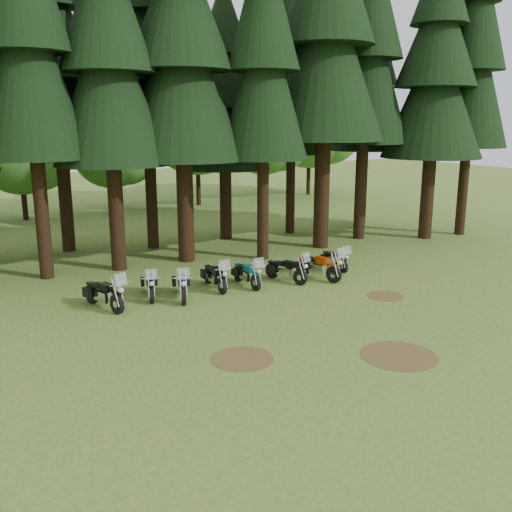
% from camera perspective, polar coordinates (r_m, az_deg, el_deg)
% --- Properties ---
extents(ground, '(120.00, 120.00, 0.00)m').
position_cam_1_polar(ground, '(19.31, 3.73, -6.38)').
color(ground, '#446223').
rests_on(ground, ground).
extents(pine_front_3, '(4.32, 4.32, 17.57)m').
position_cam_1_polar(pine_front_3, '(25.29, -22.18, 21.59)').
color(pine_front_3, black).
rests_on(pine_front_3, ground).
extents(pine_front_4, '(4.95, 4.95, 16.33)m').
position_cam_1_polar(pine_front_4, '(25.71, -14.75, 20.28)').
color(pine_front_4, black).
rests_on(pine_front_4, ground).
extents(pine_front_5, '(5.81, 5.81, 16.72)m').
position_cam_1_polar(pine_front_5, '(26.82, -7.57, 20.78)').
color(pine_front_5, black).
rests_on(pine_front_5, ground).
extents(pine_front_6, '(4.15, 4.15, 16.75)m').
position_cam_1_polar(pine_front_6, '(27.03, 0.75, 20.88)').
color(pine_front_6, black).
rests_on(pine_front_6, ground).
extents(pine_front_7, '(5.98, 5.98, 19.41)m').
position_cam_1_polar(pine_front_7, '(29.99, 7.08, 23.13)').
color(pine_front_7, black).
rests_on(pine_front_7, ground).
extents(pine_front_8, '(4.79, 4.79, 18.63)m').
position_cam_1_polar(pine_front_8, '(32.55, 11.09, 21.38)').
color(pine_front_8, black).
rests_on(pine_front_8, ground).
extents(pine_front_9, '(5.44, 5.44, 15.89)m').
position_cam_1_polar(pine_front_9, '(33.31, 17.62, 17.99)').
color(pine_front_9, black).
rests_on(pine_front_9, ground).
extents(pine_front_10, '(4.25, 4.25, 17.69)m').
position_cam_1_polar(pine_front_10, '(35.18, 21.07, 19.24)').
color(pine_front_10, black).
rests_on(pine_front_10, ground).
extents(pine_back_2, '(4.85, 4.85, 16.30)m').
position_cam_1_polar(pine_back_2, '(30.29, -19.57, 18.83)').
color(pine_back_2, black).
rests_on(pine_back_2, ground).
extents(pine_back_3, '(4.35, 4.35, 16.20)m').
position_cam_1_polar(pine_back_3, '(29.89, -11.02, 19.30)').
color(pine_back_3, black).
rests_on(pine_back_3, ground).
extents(pine_back_4, '(4.94, 4.94, 13.78)m').
position_cam_1_polar(pine_back_4, '(31.74, -3.20, 16.54)').
color(pine_back_4, black).
rests_on(pine_back_4, ground).
extents(pine_back_5, '(3.94, 3.94, 16.33)m').
position_cam_1_polar(pine_back_5, '(33.50, 3.65, 18.99)').
color(pine_back_5, black).
rests_on(pine_back_5, ground).
extents(pine_back_6, '(4.59, 4.59, 16.58)m').
position_cam_1_polar(pine_back_6, '(36.58, 11.08, 18.55)').
color(pine_back_6, black).
rests_on(pine_back_6, ground).
extents(decid_3, '(6.12, 5.95, 7.65)m').
position_cam_1_polar(decid_3, '(40.72, -22.15, 9.65)').
color(decid_3, black).
rests_on(decid_3, ground).
extents(decid_4, '(5.93, 5.76, 7.41)m').
position_cam_1_polar(decid_4, '(43.15, -13.93, 10.21)').
color(decid_4, black).
rests_on(decid_4, ground).
extents(decid_5, '(8.45, 8.21, 10.56)m').
position_cam_1_polar(decid_5, '(44.80, -5.35, 13.03)').
color(decid_5, black).
rests_on(decid_5, ground).
extents(decid_6, '(7.06, 6.86, 8.82)m').
position_cam_1_polar(decid_6, '(48.97, 1.23, 11.91)').
color(decid_6, black).
rests_on(decid_6, ground).
extents(decid_7, '(8.44, 8.20, 10.55)m').
position_cam_1_polar(decid_7, '(51.29, 5.90, 13.06)').
color(decid_7, black).
rests_on(decid_7, ground).
extents(dirt_patch_0, '(1.80, 1.80, 0.01)m').
position_cam_1_polar(dirt_patch_0, '(16.29, -1.40, -10.22)').
color(dirt_patch_0, '#4C3D1E').
rests_on(dirt_patch_0, ground).
extents(dirt_patch_1, '(1.40, 1.40, 0.01)m').
position_cam_1_polar(dirt_patch_1, '(22.32, 12.80, -3.92)').
color(dirt_patch_1, '#4C3D1E').
rests_on(dirt_patch_1, ground).
extents(dirt_patch_2, '(2.20, 2.20, 0.01)m').
position_cam_1_polar(dirt_patch_2, '(16.97, 14.10, -9.64)').
color(dirt_patch_2, '#4C3D1E').
rests_on(dirt_patch_2, ground).
extents(motorcycle_0, '(0.99, 2.37, 1.51)m').
position_cam_1_polar(motorcycle_0, '(20.94, -14.96, -3.78)').
color(motorcycle_0, black).
rests_on(motorcycle_0, ground).
extents(motorcycle_1, '(0.82, 2.15, 1.36)m').
position_cam_1_polar(motorcycle_1, '(21.86, -10.55, -2.94)').
color(motorcycle_1, black).
rests_on(motorcycle_1, ground).
extents(motorcycle_2, '(1.00, 2.28, 1.46)m').
position_cam_1_polar(motorcycle_2, '(21.55, -7.41, -2.98)').
color(motorcycle_2, black).
rests_on(motorcycle_2, ground).
extents(motorcycle_3, '(0.49, 2.26, 1.42)m').
position_cam_1_polar(motorcycle_3, '(22.64, -4.11, -2.12)').
color(motorcycle_3, black).
rests_on(motorcycle_3, ground).
extents(motorcycle_4, '(0.41, 2.21, 1.39)m').
position_cam_1_polar(motorcycle_4, '(22.98, -0.91, -1.88)').
color(motorcycle_4, black).
rests_on(motorcycle_4, ground).
extents(motorcycle_5, '(0.94, 2.19, 1.40)m').
position_cam_1_polar(motorcycle_5, '(23.61, 3.04, -1.47)').
color(motorcycle_5, black).
rests_on(motorcycle_5, ground).
extents(motorcycle_6, '(0.92, 2.42, 1.53)m').
position_cam_1_polar(motorcycle_6, '(24.08, 6.26, -1.12)').
color(motorcycle_6, black).
rests_on(motorcycle_6, ground).
extents(motorcycle_7, '(0.40, 2.00, 1.26)m').
position_cam_1_polar(motorcycle_7, '(25.76, 7.87, -0.41)').
color(motorcycle_7, black).
rests_on(motorcycle_7, ground).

